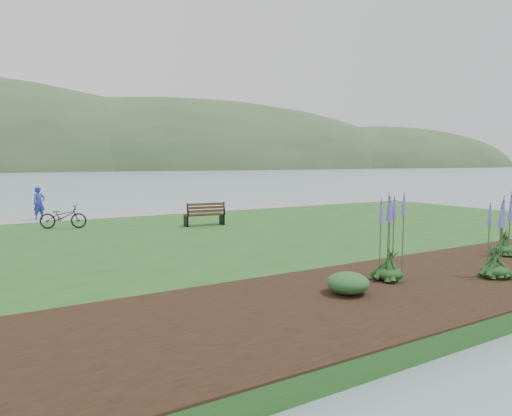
{
  "coord_description": "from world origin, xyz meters",
  "views": [
    {
      "loc": [
        -8.06,
        -16.46,
        3.1
      ],
      "look_at": [
        1.17,
        -1.12,
        1.3
      ],
      "focal_mm": 32.0,
      "sensor_mm": 36.0,
      "label": 1
    }
  ],
  "objects": [
    {
      "name": "ground",
      "position": [
        0.0,
        0.0,
        0.0
      ],
      "size": [
        600.0,
        600.0,
        0.0
      ],
      "primitive_type": "plane",
      "color": "gray",
      "rests_on": "ground"
    },
    {
      "name": "lawn",
      "position": [
        0.0,
        -2.0,
        0.2
      ],
      "size": [
        34.0,
        20.0,
        0.4
      ],
      "primitive_type": "cube",
      "color": "#1F4F1C",
      "rests_on": "ground"
    },
    {
      "name": "shoreline_path",
      "position": [
        0.0,
        6.9,
        0.42
      ],
      "size": [
        34.0,
        2.2,
        0.03
      ],
      "primitive_type": "cube",
      "color": "gray",
      "rests_on": "lawn"
    },
    {
      "name": "garden_bed",
      "position": [
        3.0,
        -9.8,
        0.42
      ],
      "size": [
        24.0,
        4.4,
        0.04
      ],
      "primitive_type": "cube",
      "color": "black",
      "rests_on": "lawn"
    },
    {
      "name": "far_hillside",
      "position": [
        20.0,
        170.0,
        0.0
      ],
      "size": [
        580.0,
        80.0,
        38.0
      ],
      "primitive_type": null,
      "color": "#334E2B",
      "rests_on": "ground"
    },
    {
      "name": "park_bench",
      "position": [
        0.02,
        1.22,
        0.91
      ],
      "size": [
        1.73,
        0.87,
        1.03
      ],
      "rotation": [
        0.0,
        0.0,
        -0.12
      ],
      "color": "#2F1F12",
      "rests_on": "lawn"
    },
    {
      "name": "person",
      "position": [
        -5.85,
        6.8,
        1.32
      ],
      "size": [
        0.8,
        0.7,
        1.85
      ],
      "primitive_type": "imported",
      "rotation": [
        0.0,
        0.0,
        0.43
      ],
      "color": "#22339E",
      "rests_on": "lawn"
    },
    {
      "name": "bicycle_a",
      "position": [
        -5.29,
        3.49,
        0.88
      ],
      "size": [
        1.33,
        1.96,
        0.97
      ],
      "primitive_type": "imported",
      "rotation": [
        0.0,
        0.0,
        1.16
      ],
      "color": "black",
      "rests_on": "lawn"
    },
    {
      "name": "echium_0",
      "position": [
        2.04,
        -10.44,
        1.18
      ],
      "size": [
        0.62,
        0.62,
        1.98
      ],
      "color": "#163A15",
      "rests_on": "garden_bed"
    },
    {
      "name": "echium_1",
      "position": [
        4.7,
        -9.09,
        1.15
      ],
      "size": [
        0.62,
        0.62,
        1.91
      ],
      "color": "#163A15",
      "rests_on": "garden_bed"
    },
    {
      "name": "echium_4",
      "position": [
        -0.27,
        -9.36,
        1.48
      ],
      "size": [
        0.62,
        0.62,
        2.4
      ],
      "color": "#163A15",
      "rests_on": "garden_bed"
    },
    {
      "name": "shrub_0",
      "position": [
        -1.79,
        -9.66,
        0.66
      ],
      "size": [
        0.87,
        0.87,
        0.43
      ],
      "primitive_type": "ellipsoid",
      "color": "#1E4C21",
      "rests_on": "garden_bed"
    }
  ]
}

